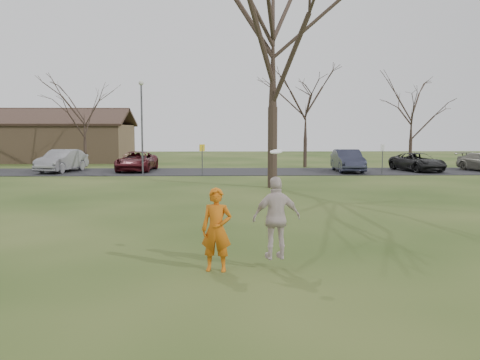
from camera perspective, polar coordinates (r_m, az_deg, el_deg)
name	(u,v)px	position (r m, az deg, el deg)	size (l,w,h in m)	color
ground	(245,262)	(11.69, 0.55, -9.30)	(120.00, 120.00, 0.00)	#1E380F
parking_strip	(232,172)	(36.41, -0.92, 0.95)	(62.00, 6.50, 0.04)	black
player_defender	(217,230)	(10.83, -2.66, -5.63)	(0.66, 0.43, 1.80)	#C25C10
car_1	(62,161)	(38.18, -19.49, 2.07)	(1.68, 4.83, 1.59)	gray
car_2	(137,161)	(37.48, -11.59, 2.09)	(2.36, 5.11, 1.42)	#4B1116
car_5	(348,161)	(36.86, 12.07, 2.15)	(1.68, 4.82, 1.59)	#282B3D
car_6	(418,162)	(38.85, 19.42, 1.93)	(2.19, 4.76, 1.32)	black
catching_play	(277,218)	(10.97, 4.15, -4.28)	(1.12, 0.62, 2.39)	beige
building	(23,141)	(53.04, -23.31, 4.04)	(20.60, 8.50, 5.14)	#8C6D4C
lamp_post	(142,116)	(34.26, -11.04, 7.16)	(0.34, 0.34, 6.27)	#47474C
sign_yellow	(202,154)	(33.36, -4.30, 2.97)	(0.35, 0.35, 2.08)	#47474C
sign_white	(383,154)	(34.91, 15.81, 2.89)	(0.35, 0.35, 2.08)	#47474C
big_tree	(273,52)	(26.69, 3.76, 14.24)	(9.00, 9.00, 14.00)	#352821
small_tree_row	(285,119)	(41.63, 5.08, 6.86)	(55.00, 5.90, 8.50)	#352821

